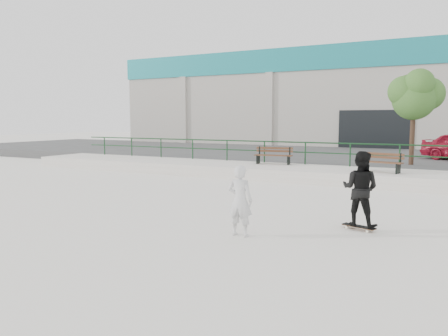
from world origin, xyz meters
The scene contains 11 objects.
ground centered at (0.00, 0.00, 0.00)m, with size 120.00×120.00×0.00m, color white.
ledge centered at (0.00, 9.50, 0.25)m, with size 30.00×3.00×0.50m, color beige.
parking_strip centered at (0.00, 18.00, 0.25)m, with size 60.00×14.00×0.50m, color #3C3C3C.
railing centered at (0.00, 10.80, 1.24)m, with size 28.00×0.06×1.03m.
commercial_building centered at (0.00, 31.99, 4.58)m, with size 44.20×16.33×8.00m.
bench_left centered at (-2.33, 10.26, 0.89)m, with size 1.76×0.73×0.79m.
bench_right centered at (2.47, 9.31, 0.88)m, with size 1.71×0.81×0.76m.
tree centered at (3.32, 12.93, 3.67)m, with size 2.38×2.12×4.23m.
skateboard centered at (3.06, 1.76, 0.07)m, with size 0.80×0.44×0.09m.
standing_skater centered at (3.06, 1.76, 0.96)m, with size 0.84×0.66×1.73m, color black.
seated_skater centered at (0.85, 0.01, 0.78)m, with size 0.57×0.37×1.56m, color silver.
Camera 1 is at (4.86, -8.43, 2.54)m, focal length 35.00 mm.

